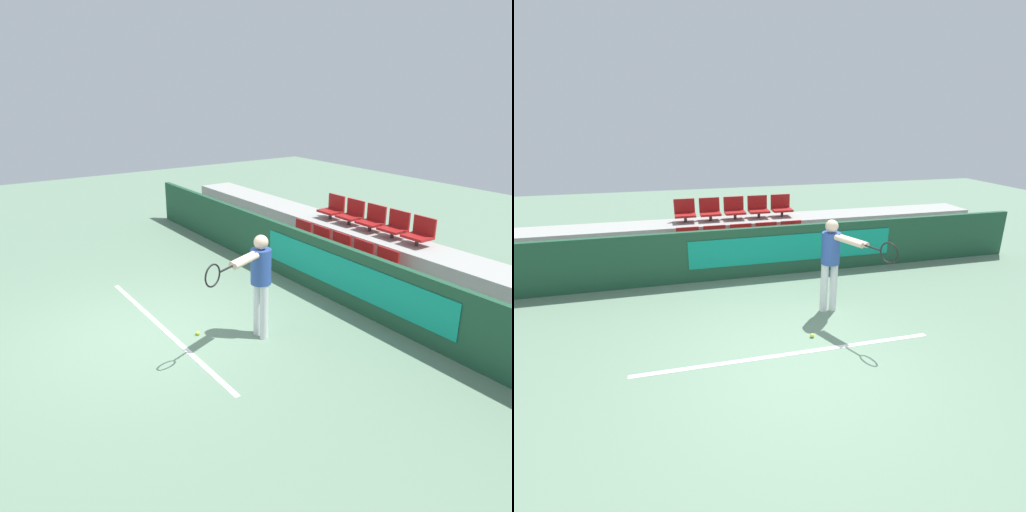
{
  "view_description": "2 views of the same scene",
  "coord_description": "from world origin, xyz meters",
  "views": [
    {
      "loc": [
        6.85,
        -2.58,
        3.77
      ],
      "look_at": [
        0.25,
        1.94,
        1.02
      ],
      "focal_mm": 35.0,
      "sensor_mm": 36.0,
      "label": 1
    },
    {
      "loc": [
        -1.51,
        -4.51,
        3.27
      ],
      "look_at": [
        0.12,
        1.96,
        0.95
      ],
      "focal_mm": 28.0,
      "sensor_mm": 36.0,
      "label": 2
    }
  ],
  "objects": [
    {
      "name": "stadium_chair_3",
      "position": [
        0.6,
        4.07,
        0.69
      ],
      "size": [
        0.49,
        0.4,
        0.53
      ],
      "color": "#333333",
      "rests_on": "bleacher_tier_front"
    },
    {
      "name": "stadium_chair_8",
      "position": [
        0.6,
        5.02,
        1.15
      ],
      "size": [
        0.49,
        0.4,
        0.53
      ],
      "color": "#333333",
      "rests_on": "bleacher_tier_middle"
    },
    {
      "name": "ground_plane",
      "position": [
        0.0,
        0.0,
        0.0
      ],
      "size": [
        30.0,
        30.0,
        0.0
      ],
      "primitive_type": "plane",
      "color": "slate"
    },
    {
      "name": "bleacher_tier_middle",
      "position": [
        0.0,
        4.9,
        0.45
      ],
      "size": [
        12.56,
        0.95,
        0.91
      ],
      "color": "#9E9E99",
      "rests_on": "ground"
    },
    {
      "name": "stadium_chair_9",
      "position": [
        1.19,
        5.02,
        1.15
      ],
      "size": [
        0.49,
        0.4,
        0.53
      ],
      "color": "#333333",
      "rests_on": "bleacher_tier_middle"
    },
    {
      "name": "stadium_chair_7",
      "position": [
        0.0,
        5.02,
        1.15
      ],
      "size": [
        0.49,
        0.4,
        0.53
      ],
      "color": "#333333",
      "rests_on": "bleacher_tier_middle"
    },
    {
      "name": "stadium_chair_0",
      "position": [
        -1.19,
        4.07,
        0.69
      ],
      "size": [
        0.49,
        0.4,
        0.53
      ],
      "color": "#333333",
      "rests_on": "bleacher_tier_front"
    },
    {
      "name": "bleacher_tier_front",
      "position": [
        0.0,
        3.96,
        0.23
      ],
      "size": [
        12.56,
        0.95,
        0.45
      ],
      "color": "#9E9E99",
      "rests_on": "ground"
    },
    {
      "name": "stadium_chair_4",
      "position": [
        1.19,
        4.07,
        0.69
      ],
      "size": [
        0.49,
        0.4,
        0.53
      ],
      "color": "#333333",
      "rests_on": "bleacher_tier_front"
    },
    {
      "name": "stadium_chair_6",
      "position": [
        -0.6,
        5.02,
        1.15
      ],
      "size": [
        0.49,
        0.4,
        0.53
      ],
      "color": "#333333",
      "rests_on": "bleacher_tier_middle"
    },
    {
      "name": "stadium_chair_5",
      "position": [
        -1.19,
        5.02,
        1.15
      ],
      "size": [
        0.49,
        0.4,
        0.53
      ],
      "color": "#333333",
      "rests_on": "bleacher_tier_middle"
    },
    {
      "name": "court_baseline",
      "position": [
        0.0,
        0.29,
        0.0
      ],
      "size": [
        4.49,
        0.08,
        0.01
      ],
      "color": "white",
      "rests_on": "ground"
    },
    {
      "name": "tennis_ball",
      "position": [
        0.48,
        0.66,
        0.03
      ],
      "size": [
        0.07,
        0.07,
        0.07
      ],
      "color": "#CCDB33",
      "rests_on": "ground"
    },
    {
      "name": "tennis_player",
      "position": [
        1.09,
        1.41,
        1.03
      ],
      "size": [
        0.68,
        1.4,
        1.67
      ],
      "rotation": [
        0.0,
        0.0,
        0.39
      ],
      "color": "silver",
      "rests_on": "ground"
    },
    {
      "name": "barrier_wall",
      "position": [
        0.03,
        3.4,
        0.55
      ],
      "size": [
        12.96,
        0.14,
        1.09
      ],
      "color": "#1E4C33",
      "rests_on": "ground"
    },
    {
      "name": "stadium_chair_1",
      "position": [
        -0.6,
        4.07,
        0.69
      ],
      "size": [
        0.49,
        0.4,
        0.53
      ],
      "color": "#333333",
      "rests_on": "bleacher_tier_front"
    },
    {
      "name": "stadium_chair_2",
      "position": [
        0.0,
        4.07,
        0.69
      ],
      "size": [
        0.49,
        0.4,
        0.53
      ],
      "color": "#333333",
      "rests_on": "bleacher_tier_front"
    }
  ]
}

